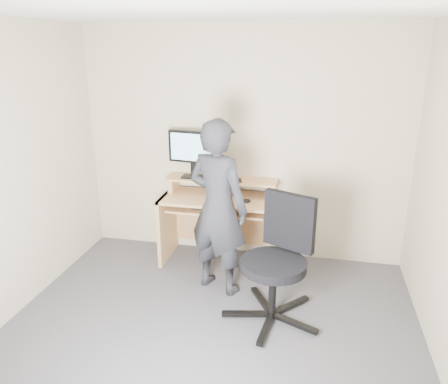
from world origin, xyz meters
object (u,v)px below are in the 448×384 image
at_px(person, 218,208).
at_px(desk, 220,212).
at_px(monitor, 192,150).
at_px(office_chair, 279,255).

bearing_deg(person, desk, -58.01).
relative_size(monitor, office_chair, 0.50).
distance_m(monitor, office_chair, 1.57).
height_order(monitor, office_chair, monitor).
height_order(monitor, person, person).
xyz_separation_m(desk, person, (0.12, -0.62, 0.29)).
relative_size(monitor, person, 0.32).
xyz_separation_m(desk, office_chair, (0.72, -0.96, 0.03)).
relative_size(office_chair, person, 0.63).
distance_m(desk, office_chair, 1.20).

